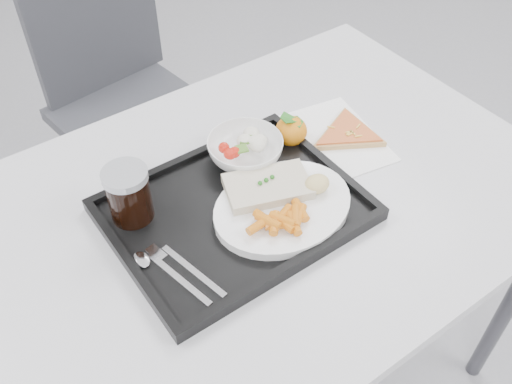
# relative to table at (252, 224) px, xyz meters

# --- Properties ---
(table) EXTENTS (1.20, 0.80, 0.75)m
(table) POSITION_rel_table_xyz_m (0.00, 0.00, 0.00)
(table) COLOR #ACACAF
(table) RESTS_ON ground
(chair) EXTENTS (0.47, 0.47, 0.93)m
(chair) POSITION_rel_table_xyz_m (0.08, 0.82, -0.15)
(chair) COLOR #323339
(chair) RESTS_ON ground
(tray) EXTENTS (0.45, 0.35, 0.03)m
(tray) POSITION_rel_table_xyz_m (-0.05, -0.01, 0.08)
(tray) COLOR black
(tray) RESTS_ON table
(dinner_plate) EXTENTS (0.27, 0.27, 0.02)m
(dinner_plate) POSITION_rel_table_xyz_m (0.02, -0.06, 0.09)
(dinner_plate) COLOR white
(dinner_plate) RESTS_ON tray
(fish_fillet) EXTENTS (0.18, 0.14, 0.03)m
(fish_fillet) POSITION_rel_table_xyz_m (0.02, -0.02, 0.11)
(fish_fillet) COLOR beige
(fish_fillet) RESTS_ON dinner_plate
(bread_roll) EXTENTS (0.06, 0.06, 0.03)m
(bread_roll) POSITION_rel_table_xyz_m (0.10, -0.07, 0.12)
(bread_roll) COLOR tan
(bread_roll) RESTS_ON dinner_plate
(salad_bowl) EXTENTS (0.15, 0.15, 0.05)m
(salad_bowl) POSITION_rel_table_xyz_m (0.05, 0.09, 0.11)
(salad_bowl) COLOR white
(salad_bowl) RESTS_ON tray
(cola_glass) EXTENTS (0.08, 0.08, 0.11)m
(cola_glass) POSITION_rel_table_xyz_m (-0.21, 0.09, 0.14)
(cola_glass) COLOR black
(cola_glass) RESTS_ON tray
(cutlery) EXTENTS (0.10, 0.17, 0.01)m
(cutlery) POSITION_rel_table_xyz_m (-0.21, -0.06, 0.08)
(cutlery) COLOR silver
(cutlery) RESTS_ON tray
(napkin) EXTENTS (0.29, 0.28, 0.00)m
(napkin) POSITION_rel_table_xyz_m (0.21, 0.05, 0.07)
(napkin) COLOR white
(napkin) RESTS_ON table
(tangerine) EXTENTS (0.07, 0.07, 0.07)m
(tangerine) POSITION_rel_table_xyz_m (0.16, 0.09, 0.10)
(tangerine) COLOR orange
(tangerine) RESTS_ON napkin
(pizza_slice) EXTENTS (0.20, 0.20, 0.02)m
(pizza_slice) POSITION_rel_table_xyz_m (0.28, 0.04, 0.08)
(pizza_slice) COLOR #D7B670
(pizza_slice) RESTS_ON napkin
(carrot_pile) EXTENTS (0.12, 0.09, 0.02)m
(carrot_pile) POSITION_rel_table_xyz_m (-0.01, -0.10, 0.11)
(carrot_pile) COLOR #CD6B14
(carrot_pile) RESTS_ON dinner_plate
(salad_contents) EXTENTS (0.10, 0.07, 0.03)m
(salad_contents) POSITION_rel_table_xyz_m (0.06, 0.10, 0.12)
(salad_contents) COLOR red
(salad_contents) RESTS_ON salad_bowl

